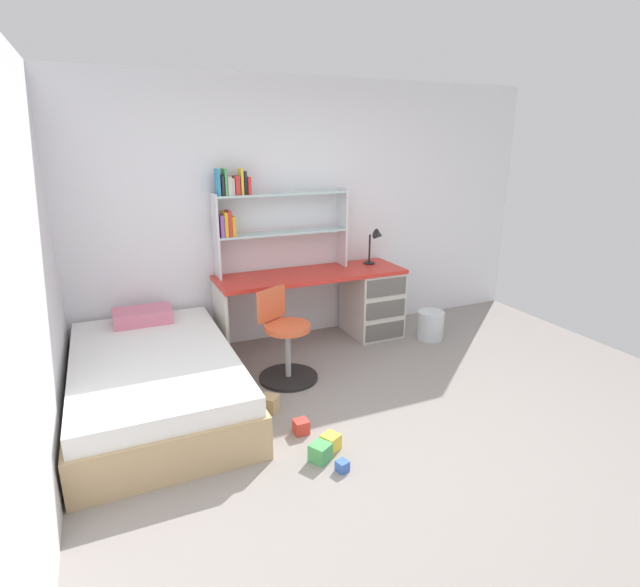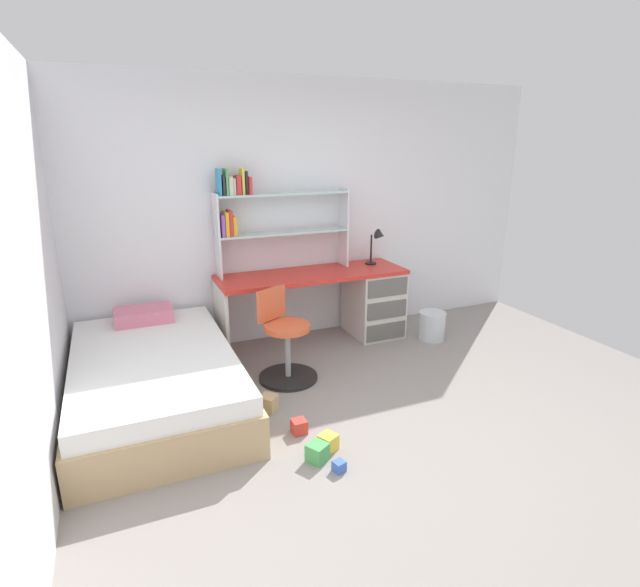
% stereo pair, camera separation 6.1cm
% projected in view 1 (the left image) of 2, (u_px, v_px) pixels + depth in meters
% --- Properties ---
extents(ground_plane, '(5.53, 5.64, 0.02)m').
position_uv_depth(ground_plane, '(423.00, 446.00, 3.46)').
color(ground_plane, gray).
extents(room_shell, '(5.53, 5.64, 2.62)m').
position_uv_depth(room_shell, '(209.00, 242.00, 3.64)').
color(room_shell, silver).
rests_on(room_shell, ground_plane).
extents(desk, '(1.91, 0.61, 0.75)m').
position_uv_depth(desk, '(356.00, 298.00, 5.28)').
color(desk, red).
rests_on(desk, ground_plane).
extents(bookshelf_hutch, '(1.34, 0.22, 1.03)m').
position_uv_depth(bookshelf_hutch, '(262.00, 213.00, 4.80)').
color(bookshelf_hutch, silver).
rests_on(bookshelf_hutch, desk).
extents(desk_lamp, '(0.20, 0.16, 0.38)m').
position_uv_depth(desk_lamp, '(377.00, 241.00, 5.26)').
color(desk_lamp, black).
rests_on(desk_lamp, desk).
extents(swivel_chair, '(0.52, 0.52, 0.81)m').
position_uv_depth(swivel_chair, '(285.00, 345.00, 4.34)').
color(swivel_chair, black).
rests_on(swivel_chair, ground_plane).
extents(bed_platform, '(1.24, 2.04, 0.58)m').
position_uv_depth(bed_platform, '(155.00, 380.00, 3.90)').
color(bed_platform, tan).
rests_on(bed_platform, ground_plane).
extents(waste_bin, '(0.28, 0.28, 0.30)m').
position_uv_depth(waste_bin, '(430.00, 325.00, 5.27)').
color(waste_bin, silver).
rests_on(waste_bin, ground_plane).
extents(toy_block_yellow_0, '(0.15, 0.15, 0.11)m').
position_uv_depth(toy_block_yellow_0, '(331.00, 442.00, 3.40)').
color(toy_block_yellow_0, gold).
rests_on(toy_block_yellow_0, ground_plane).
extents(toy_block_green_1, '(0.17, 0.17, 0.12)m').
position_uv_depth(toy_block_green_1, '(320.00, 452.00, 3.28)').
color(toy_block_green_1, '#479E51').
rests_on(toy_block_green_1, ground_plane).
extents(toy_block_natural_2, '(0.18, 0.18, 0.12)m').
position_uv_depth(toy_block_natural_2, '(270.00, 403.00, 3.88)').
color(toy_block_natural_2, tan).
rests_on(toy_block_natural_2, ground_plane).
extents(toy_block_red_3, '(0.10, 0.10, 0.10)m').
position_uv_depth(toy_block_red_3, '(301.00, 427.00, 3.59)').
color(toy_block_red_3, red).
rests_on(toy_block_red_3, ground_plane).
extents(toy_block_blue_4, '(0.09, 0.09, 0.07)m').
position_uv_depth(toy_block_blue_4, '(342.00, 466.00, 3.18)').
color(toy_block_blue_4, '#3860B7').
rests_on(toy_block_blue_4, ground_plane).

